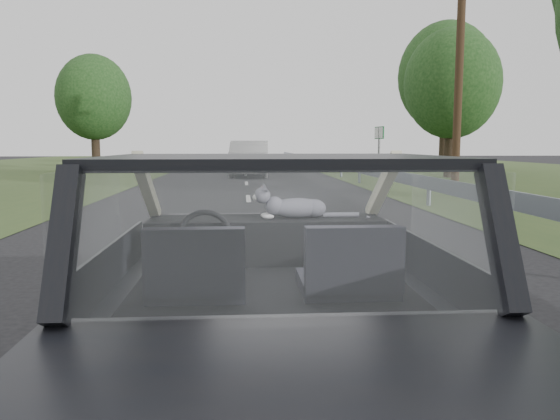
{
  "coord_description": "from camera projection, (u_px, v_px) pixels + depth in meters",
  "views": [
    {
      "loc": [
        -0.16,
        -3.07,
        1.5
      ],
      "look_at": [
        0.09,
        0.51,
        1.07
      ],
      "focal_mm": 35.0,
      "sensor_mm": 36.0,
      "label": 1
    }
  ],
  "objects": [
    {
      "name": "dashboard",
      "position": [
        266.0,
        239.0,
        3.75
      ],
      "size": [
        1.58,
        0.45,
        0.3
      ],
      "primitive_type": "cube",
      "color": "black",
      "rests_on": "subject_car"
    },
    {
      "name": "tree_3",
      "position": [
        445.0,
        99.0,
        31.81
      ],
      "size": [
        6.18,
        6.18,
        8.35
      ],
      "primitive_type": null,
      "rotation": [
        0.0,
        0.0,
        -0.13
      ],
      "color": "#143412",
      "rests_on": "ground"
    },
    {
      "name": "ground",
      "position": [
        271.0,
        399.0,
        3.23
      ],
      "size": [
        140.0,
        140.0,
        0.0
      ],
      "primitive_type": "plane",
      "color": "black",
      "rests_on": "ground"
    },
    {
      "name": "cat",
      "position": [
        297.0,
        207.0,
        3.73
      ],
      "size": [
        0.54,
        0.23,
        0.24
      ],
      "primitive_type": "ellipsoid",
      "rotation": [
        0.0,
        0.0,
        0.12
      ],
      "color": "slate",
      "rests_on": "dashboard"
    },
    {
      "name": "passenger_seat",
      "position": [
        350.0,
        263.0,
        2.87
      ],
      "size": [
        0.5,
        0.72,
        0.42
      ],
      "primitive_type": "cube",
      "color": "black",
      "rests_on": "subject_car"
    },
    {
      "name": "highway_sign",
      "position": [
        379.0,
        152.0,
        24.76
      ],
      "size": [
        0.26,
        0.93,
        2.31
      ],
      "primitive_type": "cube",
      "rotation": [
        0.0,
        0.0,
        0.18
      ],
      "color": "#105F29",
      "rests_on": "ground"
    },
    {
      "name": "tree_6",
      "position": [
        94.0,
        114.0,
        31.95
      ],
      "size": [
        5.65,
        5.65,
        6.54
      ],
      "primitive_type": null,
      "rotation": [
        0.0,
        0.0,
        0.4
      ],
      "color": "#143412",
      "rests_on": "ground"
    },
    {
      "name": "other_car",
      "position": [
        249.0,
        158.0,
        26.05
      ],
      "size": [
        2.26,
        5.22,
        1.69
      ],
      "primitive_type": "imported",
      "rotation": [
        0.0,
        0.0,
        -0.05
      ],
      "color": "#B3B3B3",
      "rests_on": "ground"
    },
    {
      "name": "subject_car",
      "position": [
        271.0,
        279.0,
        3.15
      ],
      "size": [
        1.8,
        4.0,
        1.45
      ],
      "primitive_type": "cube",
      "color": "black",
      "rests_on": "ground"
    },
    {
      "name": "guardrail",
      "position": [
        425.0,
        182.0,
        13.37
      ],
      "size": [
        0.05,
        90.0,
        0.32
      ],
      "primitive_type": "cube",
      "color": "gray",
      "rests_on": "ground"
    },
    {
      "name": "driver_seat",
      "position": [
        197.0,
        265.0,
        2.82
      ],
      "size": [
        0.5,
        0.72,
        0.42
      ],
      "primitive_type": "cube",
      "color": "black",
      "rests_on": "subject_car"
    },
    {
      "name": "tree_2",
      "position": [
        451.0,
        106.0,
        24.69
      ],
      "size": [
        5.4,
        5.4,
        6.52
      ],
      "primitive_type": null,
      "rotation": [
        0.0,
        0.0,
        -0.31
      ],
      "color": "#143412",
      "rests_on": "ground"
    },
    {
      "name": "steering_wheel",
      "position": [
        205.0,
        237.0,
        3.42
      ],
      "size": [
        0.36,
        0.36,
        0.04
      ],
      "primitive_type": "torus",
      "color": "black",
      "rests_on": "dashboard"
    },
    {
      "name": "utility_pole",
      "position": [
        459.0,
        64.0,
        18.82
      ],
      "size": [
        0.36,
        0.36,
        8.55
      ],
      "primitive_type": "cylinder",
      "rotation": [
        0.0,
        0.0,
        -0.39
      ],
      "color": "#2F2118",
      "rests_on": "ground"
    }
  ]
}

